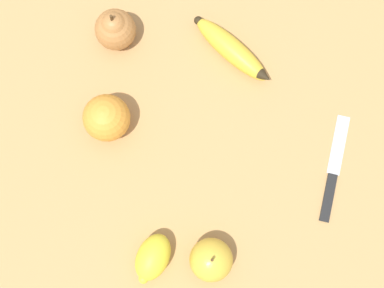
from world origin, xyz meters
TOP-DOWN VIEW (x-y plane):
  - ground_plane at (0.00, 0.00)m, footprint 3.00×3.00m
  - banana at (0.02, -0.15)m, footprint 0.16×0.13m
  - orange at (0.21, 0.02)m, footprint 0.08×0.08m
  - pear at (0.23, -0.14)m, footprint 0.07×0.07m
  - apple at (0.00, 0.22)m, footprint 0.07×0.07m
  - lemon at (0.09, 0.23)m, footprint 0.07×0.09m
  - paring_knife at (-0.19, 0.04)m, footprint 0.03×0.19m

SIDE VIEW (x-z plane):
  - ground_plane at x=0.00m, z-range 0.00..0.00m
  - paring_knife at x=-0.19m, z-range 0.00..0.01m
  - banana at x=0.02m, z-range 0.00..0.04m
  - lemon at x=0.09m, z-range 0.00..0.05m
  - apple at x=0.00m, z-range -0.01..0.07m
  - pear at x=0.23m, z-range -0.01..0.09m
  - orange at x=0.21m, z-range 0.00..0.08m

